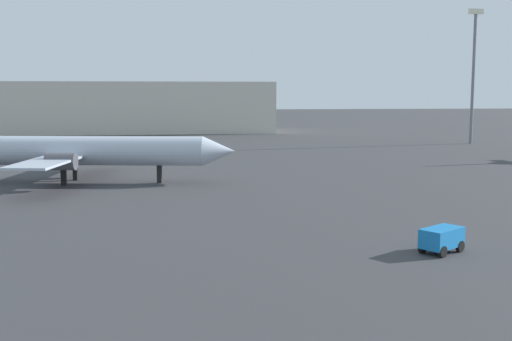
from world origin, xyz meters
name	(u,v)px	position (x,y,z in m)	size (l,w,h in m)	color
airplane_on_taxiway	(77,151)	(-11.74, 50.63, 2.97)	(28.46, 22.03, 9.57)	#B2BCCC
baggage_cart	(442,238)	(10.73, 22.03, 0.76)	(2.72, 2.42, 1.30)	#1972BF
light_mast_right	(474,69)	(45.11, 87.98, 12.03)	(2.40, 0.50, 21.49)	slate
terminal_building	(123,107)	(-13.21, 126.08, 5.21)	(61.87, 19.33, 10.43)	beige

